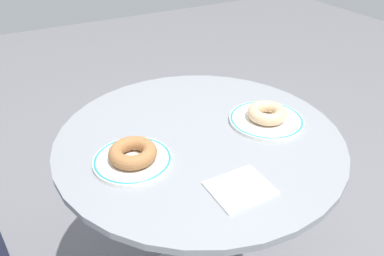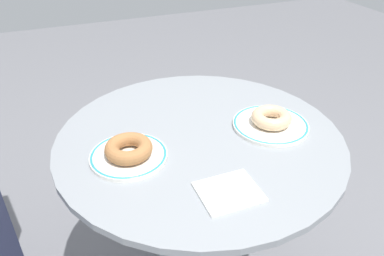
{
  "view_description": "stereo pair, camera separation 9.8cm",
  "coord_description": "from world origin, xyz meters",
  "px_view_note": "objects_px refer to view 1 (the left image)",
  "views": [
    {
      "loc": [
        -0.41,
        -0.72,
        1.25
      ],
      "look_at": [
        -0.02,
        0.0,
        0.73
      ],
      "focal_mm": 35.01,
      "sensor_mm": 36.0,
      "label": 1
    },
    {
      "loc": [
        -0.33,
        -0.76,
        1.25
      ],
      "look_at": [
        -0.02,
        0.0,
        0.73
      ],
      "focal_mm": 35.01,
      "sensor_mm": 36.0,
      "label": 2
    }
  ],
  "objects_px": {
    "plate_left": "(133,160)",
    "donut_cinnamon": "(133,153)",
    "plate_right": "(266,120)",
    "cafe_table": "(199,199)",
    "paper_napkin": "(240,188)",
    "donut_glazed": "(267,113)"
  },
  "relations": [
    {
      "from": "plate_right",
      "to": "donut_glazed",
      "type": "bearing_deg",
      "value": 0.0
    },
    {
      "from": "paper_napkin",
      "to": "plate_left",
      "type": "bearing_deg",
      "value": 129.94
    },
    {
      "from": "cafe_table",
      "to": "paper_napkin",
      "type": "relative_size",
      "value": 5.83
    },
    {
      "from": "cafe_table",
      "to": "donut_cinnamon",
      "type": "relative_size",
      "value": 6.59
    },
    {
      "from": "cafe_table",
      "to": "paper_napkin",
      "type": "distance_m",
      "value": 0.33
    },
    {
      "from": "plate_right",
      "to": "donut_cinnamon",
      "type": "distance_m",
      "value": 0.4
    },
    {
      "from": "plate_right",
      "to": "paper_napkin",
      "type": "height_order",
      "value": "plate_right"
    },
    {
      "from": "plate_right",
      "to": "paper_napkin",
      "type": "bearing_deg",
      "value": -138.76
    },
    {
      "from": "cafe_table",
      "to": "donut_cinnamon",
      "type": "xyz_separation_m",
      "value": [
        -0.2,
        -0.03,
        0.26
      ]
    },
    {
      "from": "cafe_table",
      "to": "plate_right",
      "type": "relative_size",
      "value": 3.67
    },
    {
      "from": "donut_glazed",
      "to": "paper_napkin",
      "type": "bearing_deg",
      "value": -138.76
    },
    {
      "from": "plate_left",
      "to": "paper_napkin",
      "type": "xyz_separation_m",
      "value": [
        0.17,
        -0.2,
        -0.0
      ]
    },
    {
      "from": "donut_cinnamon",
      "to": "plate_left",
      "type": "bearing_deg",
      "value": 119.86
    },
    {
      "from": "plate_left",
      "to": "plate_right",
      "type": "relative_size",
      "value": 0.91
    },
    {
      "from": "plate_right",
      "to": "donut_cinnamon",
      "type": "bearing_deg",
      "value": 179.69
    },
    {
      "from": "donut_glazed",
      "to": "paper_napkin",
      "type": "relative_size",
      "value": 0.84
    },
    {
      "from": "donut_cinnamon",
      "to": "paper_napkin",
      "type": "distance_m",
      "value": 0.26
    },
    {
      "from": "plate_left",
      "to": "donut_cinnamon",
      "type": "height_order",
      "value": "donut_cinnamon"
    },
    {
      "from": "cafe_table",
      "to": "plate_left",
      "type": "relative_size",
      "value": 4.03
    },
    {
      "from": "donut_glazed",
      "to": "cafe_table",
      "type": "bearing_deg",
      "value": 171.04
    },
    {
      "from": "plate_left",
      "to": "donut_glazed",
      "type": "bearing_deg",
      "value": -0.66
    },
    {
      "from": "plate_right",
      "to": "donut_cinnamon",
      "type": "relative_size",
      "value": 1.8
    }
  ]
}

